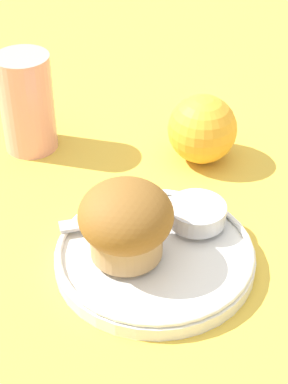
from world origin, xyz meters
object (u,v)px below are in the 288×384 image
Objects in this scene: juice_glass at (27,103)px; muffin at (127,224)px; orange_fruit at (202,129)px; butter_knife at (139,215)px.

muffin is at bearing -73.09° from juice_glass.
orange_fruit is at bearing -19.77° from juice_glass.
juice_glass is at bearing 160.23° from orange_fruit.
butter_knife is at bearing 66.79° from muffin.
orange_fruit reaches higher than butter_knife.
juice_glass is (-0.09, 0.18, 0.04)m from butter_knife.
muffin is 0.07m from butter_knife.
orange_fruit is at bearing 48.47° from butter_knife.
muffin reaches higher than orange_fruit.
muffin is 0.73× the size of juice_glass.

